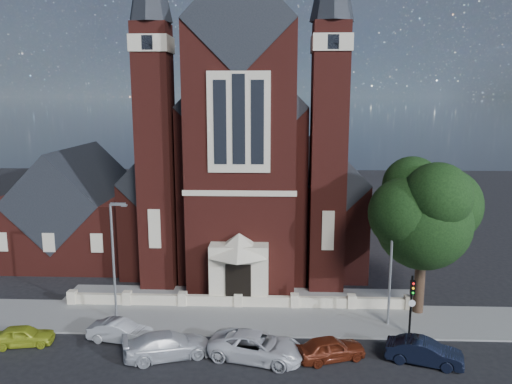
# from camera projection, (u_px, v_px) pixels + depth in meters

# --- Properties ---
(ground) EXTENTS (120.00, 120.00, 0.00)m
(ground) POSITION_uv_depth(u_px,v_px,m) (246.00, 267.00, 43.89)
(ground) COLOR black
(ground) RESTS_ON ground
(pavement_strip) EXTENTS (60.00, 5.00, 0.12)m
(pavement_strip) POSITION_uv_depth(u_px,v_px,m) (236.00, 319.00, 33.59)
(pavement_strip) COLOR gray
(pavement_strip) RESTS_ON ground
(forecourt_paving) EXTENTS (26.00, 3.00, 0.14)m
(forecourt_paving) POSITION_uv_depth(u_px,v_px,m) (240.00, 296.00, 37.51)
(forecourt_paving) COLOR gray
(forecourt_paving) RESTS_ON ground
(forecourt_wall) EXTENTS (24.00, 0.40, 0.90)m
(forecourt_wall) POSITION_uv_depth(u_px,v_px,m) (238.00, 307.00, 35.55)
(forecourt_wall) COLOR beige
(forecourt_wall) RESTS_ON ground
(church) EXTENTS (20.01, 34.90, 29.20)m
(church) POSITION_uv_depth(u_px,v_px,m) (250.00, 163.00, 50.15)
(church) COLOR #521C16
(church) RESTS_ON ground
(parish_hall) EXTENTS (12.00, 12.20, 10.24)m
(parish_hall) POSITION_uv_depth(u_px,v_px,m) (77.00, 213.00, 46.70)
(parish_hall) COLOR #521C16
(parish_hall) RESTS_ON ground
(street_tree) EXTENTS (6.40, 6.60, 10.70)m
(street_tree) POSITION_uv_depth(u_px,v_px,m) (427.00, 217.00, 32.98)
(street_tree) COLOR black
(street_tree) RESTS_ON ground
(street_lamp_left) EXTENTS (1.16, 0.22, 8.09)m
(street_lamp_left) POSITION_uv_depth(u_px,v_px,m) (114.00, 255.00, 32.54)
(street_lamp_left) COLOR gray
(street_lamp_left) RESTS_ON ground
(street_lamp_right) EXTENTS (1.16, 0.22, 8.09)m
(street_lamp_right) POSITION_uv_depth(u_px,v_px,m) (393.00, 258.00, 31.84)
(street_lamp_right) COLOR gray
(street_lamp_right) RESTS_ON ground
(traffic_signal) EXTENTS (0.28, 0.42, 4.00)m
(traffic_signal) POSITION_uv_depth(u_px,v_px,m) (412.00, 298.00, 30.64)
(traffic_signal) COLOR black
(traffic_signal) RESTS_ON ground
(car_lime_van) EXTENTS (3.81, 2.07, 1.23)m
(car_lime_van) POSITION_uv_depth(u_px,v_px,m) (23.00, 336.00, 30.00)
(car_lime_van) COLOR #9EAC22
(car_lime_van) RESTS_ON ground
(car_silver_a) EXTENTS (4.10, 2.02, 1.29)m
(car_silver_a) POSITION_uv_depth(u_px,v_px,m) (120.00, 331.00, 30.50)
(car_silver_a) COLOR #A4A8AC
(car_silver_a) RESTS_ON ground
(car_silver_b) EXTENTS (5.42, 3.56, 1.46)m
(car_silver_b) POSITION_uv_depth(u_px,v_px,m) (168.00, 345.00, 28.62)
(car_silver_b) COLOR silver
(car_silver_b) RESTS_ON ground
(car_white_suv) EXTENTS (5.95, 3.82, 1.53)m
(car_white_suv) POSITION_uv_depth(u_px,v_px,m) (257.00, 346.00, 28.42)
(car_white_suv) COLOR silver
(car_white_suv) RESTS_ON ground
(car_dark_red) EXTENTS (4.30, 2.81, 1.36)m
(car_dark_red) POSITION_uv_depth(u_px,v_px,m) (330.00, 348.00, 28.36)
(car_dark_red) COLOR #602110
(car_dark_red) RESTS_ON ground
(car_navy) EXTENTS (4.44, 2.68, 1.38)m
(car_navy) POSITION_uv_depth(u_px,v_px,m) (424.00, 352.00, 27.95)
(car_navy) COLOR black
(car_navy) RESTS_ON ground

